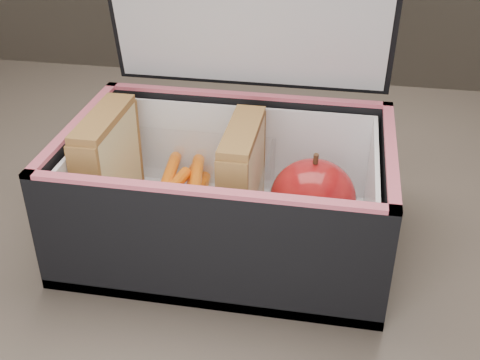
{
  "coord_description": "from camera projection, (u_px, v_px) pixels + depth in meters",
  "views": [
    {
      "loc": [
        0.11,
        -0.51,
        1.11
      ],
      "look_at": [
        0.02,
        -0.03,
        0.81
      ],
      "focal_mm": 45.0,
      "sensor_mm": 36.0,
      "label": 1
    }
  ],
  "objects": [
    {
      "name": "plastic_tub",
      "position": [
        176.0,
        193.0,
        0.58
      ],
      "size": [
        0.18,
        0.13,
        0.07
      ],
      "primitive_type": null,
      "color": "white",
      "rests_on": "lunch_bag"
    },
    {
      "name": "lunch_bag",
      "position": [
        228.0,
        182.0,
        0.56
      ],
      "size": [
        0.3,
        0.23,
        0.3
      ],
      "color": "black",
      "rests_on": "kitchen_table"
    },
    {
      "name": "kitchen_table",
      "position": [
        227.0,
        283.0,
        0.68
      ],
      "size": [
        1.2,
        0.8,
        0.75
      ],
      "color": "brown",
      "rests_on": "ground"
    },
    {
      "name": "red_apple",
      "position": [
        313.0,
        198.0,
        0.55
      ],
      "size": [
        0.09,
        0.09,
        0.08
      ],
      "rotation": [
        0.0,
        0.0,
        0.15
      ],
      "color": "maroon",
      "rests_on": "paper_napkin"
    },
    {
      "name": "sandwich_left",
      "position": [
        109.0,
        167.0,
        0.57
      ],
      "size": [
        0.03,
        0.1,
        0.11
      ],
      "color": "#D3C283",
      "rests_on": "plastic_tub"
    },
    {
      "name": "carrot_sticks",
      "position": [
        181.0,
        199.0,
        0.6
      ],
      "size": [
        0.06,
        0.15,
        0.03
      ],
      "color": "#FD4E00",
      "rests_on": "plastic_tub"
    },
    {
      "name": "sandwich_right",
      "position": [
        242.0,
        181.0,
        0.55
      ],
      "size": [
        0.03,
        0.1,
        0.11
      ],
      "color": "#D3C283",
      "rests_on": "plastic_tub"
    },
    {
      "name": "paper_napkin",
      "position": [
        309.0,
        232.0,
        0.58
      ],
      "size": [
        0.08,
        0.09,
        0.01
      ],
      "primitive_type": "cube",
      "rotation": [
        0.0,
        0.0,
        -0.21
      ],
      "color": "white",
      "rests_on": "lunch_bag"
    }
  ]
}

